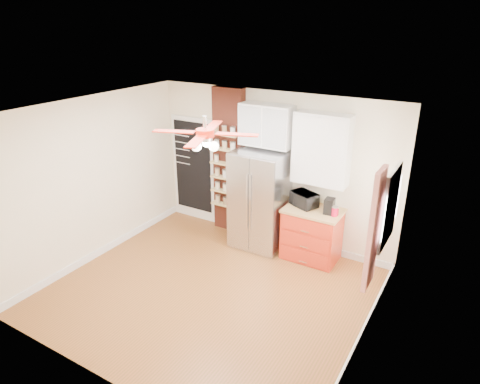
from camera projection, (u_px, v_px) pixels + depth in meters
The scene contains 21 objects.
floor at pixel (210, 291), 6.41m from camera, with size 4.50×4.50×0.00m, color brown.
ceiling at pixel (204, 112), 5.38m from camera, with size 4.50×4.50×0.00m, color white.
wall_back at pixel (273, 168), 7.49m from camera, with size 4.50×0.02×2.70m, color beige.
wall_front at pixel (94, 280), 4.30m from camera, with size 4.50×0.02×2.70m, color beige.
wall_left at pixel (94, 180), 6.96m from camera, with size 0.02×4.00×2.70m, color beige.
wall_right at pixel (371, 252), 4.83m from camera, with size 0.02×4.00×2.70m, color beige.
chalkboard at pixel (194, 167), 8.35m from camera, with size 0.95×0.05×1.95m.
brick_pillar at pixel (229, 162), 7.82m from camera, with size 0.60×0.16×2.70m, color maroon.
fridge at pixel (260, 200), 7.40m from camera, with size 0.90×0.70×1.75m, color #BABABF.
upper_glass_cabinet at pixel (267, 125), 7.07m from camera, with size 0.90×0.35×0.70m, color white.
red_cabinet at pixel (312, 234), 7.14m from camera, with size 0.94×0.64×0.90m.
upper_shelf_unit at pixel (322, 149), 6.73m from camera, with size 0.90×0.30×1.15m, color white.
window at pixel (390, 207), 5.48m from camera, with size 0.04×0.75×1.05m, color white.
curtain at pixel (374, 230), 5.11m from camera, with size 0.06×0.40×1.55m, color red.
ceiling_fan at pixel (205, 133), 5.49m from camera, with size 1.40×1.40×0.44m.
toaster_oven at pixel (304, 199), 7.06m from camera, with size 0.43×0.29×0.24m, color black.
coffee_maker at pixel (329, 206), 6.79m from camera, with size 0.14×0.18×0.25m, color black.
canister_left at pixel (334, 212), 6.72m from camera, with size 0.10×0.10×0.15m, color red.
canister_right at pixel (335, 211), 6.76m from camera, with size 0.10×0.10×0.13m, color #A7091A.
pantry_jar_oats at pixel (217, 158), 7.75m from camera, with size 0.08×0.08×0.12m, color beige.
pantry_jar_beans at pixel (230, 160), 7.65m from camera, with size 0.10×0.10×0.13m, color #8C6347.
Camera 1 is at (3.12, -4.38, 3.81)m, focal length 32.00 mm.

